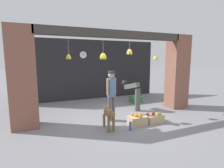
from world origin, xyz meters
TOP-DOWN VIEW (x-y plane):
  - ground_plane at (0.00, 0.00)m, footprint 60.00×60.00m
  - shop_back_wall at (0.00, 3.10)m, footprint 6.71×0.12m
  - shop_pillar_left at (-2.71, 0.30)m, footprint 0.70×0.60m
  - shop_pillar_right at (2.71, 0.30)m, footprint 0.70×0.60m
  - storefront_awning at (0.00, 0.12)m, footprint 4.81×0.29m
  - dog at (-0.59, -0.75)m, footprint 0.26×0.82m
  - shopkeeper at (-0.27, -0.14)m, footprint 0.34×0.27m
  - worker_stooping at (0.94, 0.66)m, footprint 0.47×0.80m
  - fruit_crate_oranges at (0.30, -0.76)m, footprint 0.52×0.34m
  - fruit_crate_apples at (0.88, -0.78)m, footprint 0.52×0.34m
  - produce_box_green at (1.59, 1.53)m, footprint 0.46×0.43m
  - water_bottle at (-0.09, -1.05)m, footprint 0.07×0.07m
  - wall_clock at (-0.37, 3.02)m, footprint 0.33×0.03m

SIDE VIEW (x-z plane):
  - ground_plane at x=0.00m, z-range 0.00..0.00m
  - water_bottle at x=-0.09m, z-range -0.01..0.23m
  - fruit_crate_apples at x=0.88m, z-range -0.03..0.28m
  - fruit_crate_oranges at x=0.30m, z-range -0.03..0.31m
  - produce_box_green at x=1.59m, z-range 0.00..0.30m
  - dog at x=-0.59m, z-range 0.11..0.74m
  - worker_stooping at x=0.94m, z-range 0.18..1.27m
  - shopkeeper at x=-0.27m, z-range 0.13..1.68m
  - shop_back_wall at x=0.00m, z-range 0.00..2.80m
  - shop_pillar_left at x=-2.71m, z-range 0.00..2.80m
  - shop_pillar_right at x=2.71m, z-range 0.00..2.80m
  - wall_clock at x=-0.37m, z-range 1.93..2.27m
  - storefront_awning at x=0.00m, z-range 2.17..3.11m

